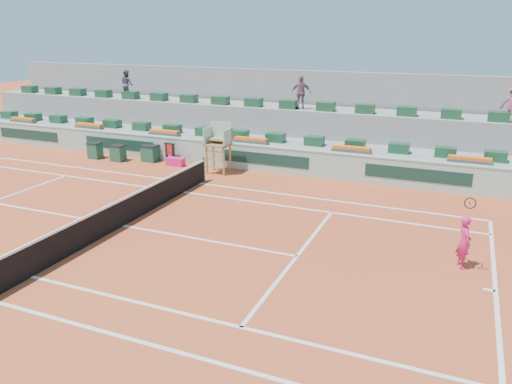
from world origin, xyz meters
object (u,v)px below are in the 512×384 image
(player_bag, at_px, (175,162))
(tennis_player, at_px, (464,242))
(drink_cooler_a, at_px, (150,153))
(umpire_chair, at_px, (219,141))

(player_bag, bearing_deg, tennis_player, -25.64)
(player_bag, height_order, drink_cooler_a, drink_cooler_a)
(tennis_player, bearing_deg, umpire_chair, 150.15)
(player_bag, relative_size, drink_cooler_a, 1.09)
(umpire_chair, xyz_separation_m, tennis_player, (11.00, -6.31, -0.75))
(umpire_chair, distance_m, drink_cooler_a, 4.46)
(player_bag, xyz_separation_m, drink_cooler_a, (-1.69, 0.29, 0.22))
(tennis_player, bearing_deg, drink_cooler_a, 155.98)
(player_bag, distance_m, drink_cooler_a, 1.73)
(drink_cooler_a, distance_m, tennis_player, 16.74)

